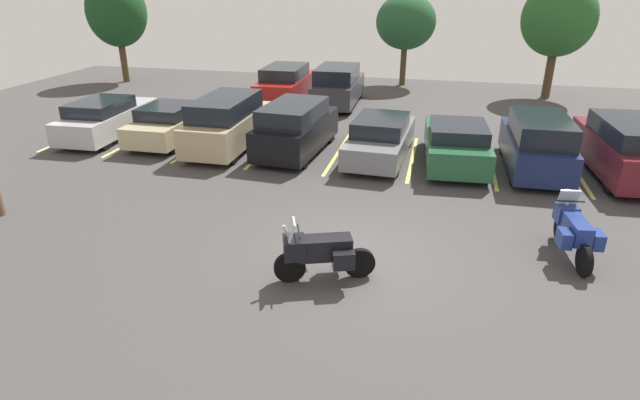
{
  "coord_description": "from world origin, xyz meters",
  "views": [
    {
      "loc": [
        1.64,
        -9.97,
        5.87
      ],
      "look_at": [
        -0.91,
        0.81,
        0.98
      ],
      "focal_mm": 28.85,
      "sensor_mm": 36.0,
      "label": 1
    }
  ],
  "objects": [
    {
      "name": "car_maroon",
      "position": [
        7.4,
        7.0,
        0.92
      ],
      "size": [
        2.22,
        4.99,
        1.82
      ],
      "color": "maroon",
      "rests_on": "ground"
    },
    {
      "name": "car_far_charcoal",
      "position": [
        -3.21,
        14.29,
        0.94
      ],
      "size": [
        1.99,
        4.67,
        1.9
      ],
      "color": "#38383D",
      "rests_on": "ground"
    },
    {
      "name": "car_grey",
      "position": [
        -0.23,
        6.98,
        0.72
      ],
      "size": [
        2.05,
        4.75,
        1.47
      ],
      "color": "slate",
      "rests_on": "ground"
    },
    {
      "name": "motorcycle_touring",
      "position": [
        -0.46,
        -1.02,
        0.66
      ],
      "size": [
        2.03,
        1.16,
        1.39
      ],
      "color": "black",
      "rests_on": "ground"
    },
    {
      "name": "motorcycle_second",
      "position": [
        4.8,
        1.23,
        0.64
      ],
      "size": [
        0.94,
        2.17,
        1.37
      ],
      "color": "black",
      "rests_on": "ground"
    },
    {
      "name": "tree_far_right",
      "position": [
        6.9,
        18.45,
        3.87
      ],
      "size": [
        3.52,
        3.52,
        5.72
      ],
      "color": "#4C3823",
      "rests_on": "ground"
    },
    {
      "name": "car_silver",
      "position": [
        -10.92,
        7.12,
        0.73
      ],
      "size": [
        2.01,
        4.81,
        1.5
      ],
      "color": "#B7B7BC",
      "rests_on": "ground"
    },
    {
      "name": "car_green",
      "position": [
        2.27,
        6.93,
        0.73
      ],
      "size": [
        2.2,
        4.65,
        1.48
      ],
      "color": "#235638",
      "rests_on": "ground"
    },
    {
      "name": "ground",
      "position": [
        0.0,
        0.0,
        -0.05
      ],
      "size": [
        44.0,
        44.0,
        0.1
      ],
      "primitive_type": "cube",
      "color": "#423F3F"
    },
    {
      "name": "parking_stripes",
      "position": [
        -0.44,
        7.21,
        0.0
      ],
      "size": [
        23.84,
        4.84,
        0.01
      ],
      "color": "#EAE066",
      "rests_on": "ground"
    },
    {
      "name": "car_champagne",
      "position": [
        -8.24,
        7.29,
        0.69
      ],
      "size": [
        1.85,
        4.49,
        1.4
      ],
      "color": "#C1B289",
      "rests_on": "ground"
    },
    {
      "name": "car_navy",
      "position": [
        4.76,
        6.85,
        0.91
      ],
      "size": [
        1.83,
        4.48,
        1.84
      ],
      "color": "navy",
      "rests_on": "ground"
    },
    {
      "name": "tree_far_left",
      "position": [
        -16.6,
        17.33,
        3.9
      ],
      "size": [
        3.31,
        3.31,
        5.83
      ],
      "color": "#4C3823",
      "rests_on": "ground"
    },
    {
      "name": "car_tan",
      "position": [
        -5.76,
        6.84,
        0.95
      ],
      "size": [
        1.83,
        4.7,
        1.9
      ],
      "color": "tan",
      "rests_on": "ground"
    },
    {
      "name": "car_far_red",
      "position": [
        -5.85,
        14.37,
        0.89
      ],
      "size": [
        2.05,
        4.94,
        1.79
      ],
      "color": "maroon",
      "rests_on": "ground"
    },
    {
      "name": "tree_center_right",
      "position": [
        -0.6,
        20.12,
        3.43
      ],
      "size": [
        3.28,
        3.28,
        4.93
      ],
      "color": "#4C3823",
      "rests_on": "ground"
    },
    {
      "name": "car_black",
      "position": [
        -3.22,
        6.87,
        0.91
      ],
      "size": [
        2.15,
        4.52,
        1.82
      ],
      "color": "black",
      "rests_on": "ground"
    }
  ]
}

